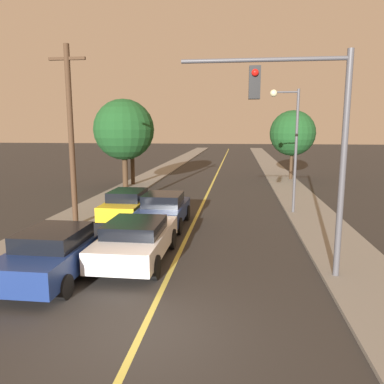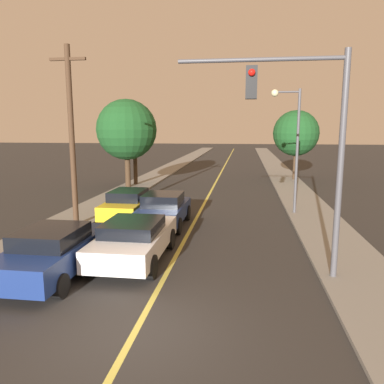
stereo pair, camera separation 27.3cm
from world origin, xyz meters
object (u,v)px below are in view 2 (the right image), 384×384
at_px(tree_right_near, 296,133).
at_px(traffic_signal_mast, 304,127).
at_px(car_outer_lane_second, 129,203).
at_px(utility_pole_left, 72,134).
at_px(tree_left_far, 127,130).
at_px(tree_left_near, 135,133).
at_px(car_near_lane_front, 135,239).
at_px(car_outer_lane_front, 55,251).
at_px(car_near_lane_second, 164,209).
at_px(streetlamp_right, 291,134).

bearing_deg(tree_right_near, traffic_signal_mast, -96.84).
xyz_separation_m(car_outer_lane_second, tree_right_near, (9.82, 14.98, 3.25)).
distance_m(utility_pole_left, tree_left_far, 11.13).
bearing_deg(tree_left_far, tree_right_near, 24.66).
xyz_separation_m(tree_left_near, tree_left_far, (-0.17, -1.42, 0.26)).
xyz_separation_m(utility_pole_left, tree_left_far, (-1.07, 11.08, 0.14)).
height_order(car_near_lane_front, car_outer_lane_second, car_outer_lane_second).
height_order(car_outer_lane_front, tree_left_far, tree_left_far).
bearing_deg(tree_right_near, car_near_lane_front, -110.54).
relative_size(car_near_lane_second, streetlamp_right, 0.66).
bearing_deg(utility_pole_left, streetlamp_right, 21.99).
distance_m(car_outer_lane_front, car_outer_lane_second, 7.43).
distance_m(car_near_lane_second, tree_left_far, 12.01).
relative_size(car_near_lane_front, tree_left_far, 0.73).
distance_m(utility_pole_left, tree_left_near, 12.53).
distance_m(tree_left_near, tree_right_near, 13.37).
distance_m(streetlamp_right, tree_right_near, 13.15).
xyz_separation_m(traffic_signal_mast, tree_left_far, (-10.19, 15.68, -0.15)).
xyz_separation_m(traffic_signal_mast, utility_pole_left, (-9.12, 4.60, -0.29)).
relative_size(car_near_lane_front, tree_left_near, 0.87).
distance_m(car_outer_lane_front, utility_pole_left, 6.69).
bearing_deg(utility_pole_left, car_outer_lane_second, 46.22).
relative_size(utility_pole_left, tree_left_near, 1.45).
bearing_deg(tree_left_near, tree_left_far, -96.77).
bearing_deg(traffic_signal_mast, streetlamp_right, 85.71).
relative_size(car_outer_lane_second, tree_left_far, 0.70).
bearing_deg(tree_right_near, tree_left_near, -160.57).
bearing_deg(tree_left_near, utility_pole_left, -85.88).
relative_size(car_near_lane_second, car_outer_lane_front, 0.89).
height_order(car_outer_lane_second, utility_pole_left, utility_pole_left).
height_order(car_outer_lane_second, traffic_signal_mast, traffic_signal_mast).
distance_m(car_near_lane_second, traffic_signal_mast, 8.31).
height_order(car_outer_lane_front, tree_right_near, tree_right_near).
distance_m(car_near_lane_second, tree_left_near, 13.13).
bearing_deg(car_outer_lane_front, tree_left_far, 100.11).
bearing_deg(car_outer_lane_second, car_near_lane_front, -71.00).
height_order(tree_left_near, tree_left_far, tree_left_far).
xyz_separation_m(car_outer_lane_front, traffic_signal_mast, (7.24, 0.86, 3.66)).
height_order(car_near_lane_front, tree_left_far, tree_left_far).
relative_size(traffic_signal_mast, tree_left_near, 1.20).
bearing_deg(utility_pole_left, tree_right_near, 55.37).
bearing_deg(car_outer_lane_second, car_outer_lane_front, -90.00).
relative_size(traffic_signal_mast, streetlamp_right, 1.03).
bearing_deg(streetlamp_right, utility_pole_left, -158.01).
height_order(car_near_lane_second, car_outer_lane_second, car_near_lane_second).
height_order(car_near_lane_front, tree_left_near, tree_left_near).
bearing_deg(utility_pole_left, car_near_lane_second, 10.50).
bearing_deg(tree_left_near, car_near_lane_front, -73.68).
relative_size(streetlamp_right, tree_left_far, 0.97).
height_order(car_outer_lane_front, traffic_signal_mast, traffic_signal_mast).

